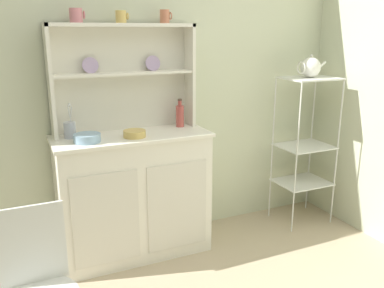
% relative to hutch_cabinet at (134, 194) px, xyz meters
% --- Properties ---
extents(wall_back, '(3.84, 0.05, 2.50)m').
position_rel_hutch_cabinet_xyz_m(wall_back, '(0.21, 0.26, 0.78)').
color(wall_back, beige).
rests_on(wall_back, ground).
extents(hutch_cabinet, '(1.09, 0.45, 0.92)m').
position_rel_hutch_cabinet_xyz_m(hutch_cabinet, '(0.00, 0.00, 0.00)').
color(hutch_cabinet, white).
rests_on(hutch_cabinet, ground).
extents(hutch_shelf_unit, '(1.02, 0.18, 0.75)m').
position_rel_hutch_cabinet_xyz_m(hutch_shelf_unit, '(0.00, 0.16, 0.88)').
color(hutch_shelf_unit, silver).
rests_on(hutch_shelf_unit, hutch_cabinet).
extents(bakers_rack, '(0.44, 0.35, 1.25)m').
position_rel_hutch_cabinet_xyz_m(bakers_rack, '(1.48, -0.06, 0.30)').
color(bakers_rack, silver).
rests_on(bakers_rack, ground).
extents(wire_chair, '(0.36, 0.36, 0.85)m').
position_rel_hutch_cabinet_xyz_m(wire_chair, '(-0.73, -0.90, 0.05)').
color(wire_chair, white).
rests_on(wire_chair, ground).
extents(cup_rose_0, '(0.10, 0.08, 0.09)m').
position_rel_hutch_cabinet_xyz_m(cup_rose_0, '(-0.30, 0.12, 1.24)').
color(cup_rose_0, '#D17A84').
rests_on(cup_rose_0, hutch_shelf_unit).
extents(cup_gold_1, '(0.09, 0.07, 0.08)m').
position_rel_hutch_cabinet_xyz_m(cup_gold_1, '(-0.00, 0.12, 1.23)').
color(cup_gold_1, '#DBB760').
rests_on(cup_gold_1, hutch_shelf_unit).
extents(cup_terracotta_2, '(0.08, 0.07, 0.09)m').
position_rel_hutch_cabinet_xyz_m(cup_terracotta_2, '(0.31, 0.12, 1.24)').
color(cup_terracotta_2, '#C67556').
rests_on(cup_terracotta_2, hutch_shelf_unit).
extents(bowl_mixing_large, '(0.17, 0.17, 0.05)m').
position_rel_hutch_cabinet_xyz_m(bowl_mixing_large, '(-0.32, -0.07, 0.47)').
color(bowl_mixing_large, '#8EB2D1').
rests_on(bowl_mixing_large, hutch_cabinet).
extents(bowl_floral_medium, '(0.15, 0.15, 0.05)m').
position_rel_hutch_cabinet_xyz_m(bowl_floral_medium, '(0.00, -0.07, 0.47)').
color(bowl_floral_medium, '#DBB760').
rests_on(bowl_floral_medium, hutch_cabinet).
extents(jam_bottle, '(0.06, 0.06, 0.21)m').
position_rel_hutch_cabinet_xyz_m(jam_bottle, '(0.40, 0.09, 0.53)').
color(jam_bottle, '#B74C47').
rests_on(jam_bottle, hutch_cabinet).
extents(utensil_jar, '(0.08, 0.08, 0.24)m').
position_rel_hutch_cabinet_xyz_m(utensil_jar, '(-0.40, 0.08, 0.50)').
color(utensil_jar, '#B2B7C6').
rests_on(utensil_jar, hutch_cabinet).
extents(porcelain_teapot, '(0.25, 0.16, 0.18)m').
position_rel_hutch_cabinet_xyz_m(porcelain_teapot, '(1.48, -0.06, 0.86)').
color(porcelain_teapot, white).
rests_on(porcelain_teapot, bakers_rack).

